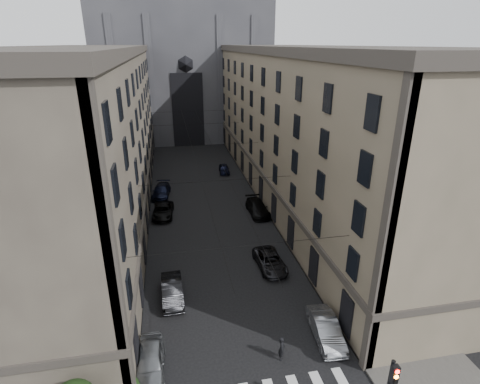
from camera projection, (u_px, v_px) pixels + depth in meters
sidewalk_left at (122, 204)px, 47.67m from camera, size 7.00×80.00×0.15m
sidewalk_right at (280, 192)px, 51.40m from camera, size 7.00×80.00×0.15m
building_left at (87, 133)px, 43.71m from camera, size 13.60×60.60×18.85m
building_right at (305, 124)px, 48.49m from camera, size 13.60×60.60×18.85m
gothic_tower at (182, 50)px, 78.49m from camera, size 35.00×23.00×58.00m
tram_wires at (202, 146)px, 46.54m from camera, size 14.00×60.00×0.43m
car_left_near at (150, 361)px, 23.22m from camera, size 1.89×4.56×1.54m
car_left_midnear at (172, 291)px, 29.84m from camera, size 1.77×4.73×1.54m
car_left_midfar at (163, 211)px, 44.24m from camera, size 2.74×5.20×1.39m
car_left_far at (161, 191)px, 49.94m from camera, size 2.77×5.42×1.51m
car_right_near at (326, 329)px, 25.83m from camera, size 1.97×4.73×1.52m
car_right_midnear at (270, 261)px, 34.04m from camera, size 2.49×5.03×1.37m
car_right_midfar at (258, 208)px, 44.85m from camera, size 2.29×5.35×1.54m
car_right_far at (224, 169)px, 59.13m from camera, size 1.77×3.91×1.30m
pedestrian at (282, 348)px, 24.10m from camera, size 0.61×0.73×1.71m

